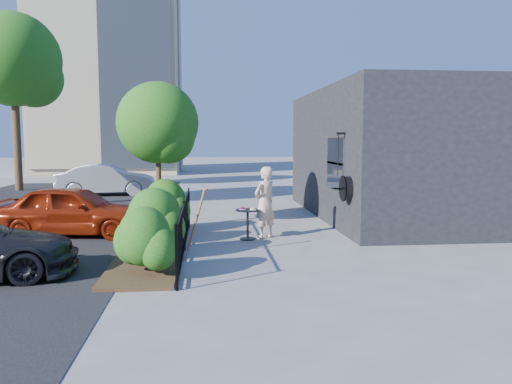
{
  "coord_description": "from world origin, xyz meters",
  "views": [
    {
      "loc": [
        -1.01,
        -10.97,
        2.44
      ],
      "look_at": [
        0.17,
        0.79,
        1.2
      ],
      "focal_mm": 35.0,
      "sensor_mm": 36.0,
      "label": 1
    }
  ],
  "objects": [
    {
      "name": "woman",
      "position": [
        0.44,
        1.21,
        0.89
      ],
      "size": [
        0.77,
        0.74,
        1.78
      ],
      "primitive_type": "imported",
      "rotation": [
        0.0,
        0.0,
        3.83
      ],
      "color": "beige",
      "rests_on": "ground"
    },
    {
      "name": "street_tree_far",
      "position": [
        -9.94,
        13.96,
        5.92
      ],
      "size": [
        4.4,
        4.4,
        8.28
      ],
      "color": "#3F2B19",
      "rests_on": "ground"
    },
    {
      "name": "cafe_table",
      "position": [
        -0.01,
        1.06,
        0.51
      ],
      "size": [
        0.59,
        0.59,
        0.79
      ],
      "rotation": [
        0.0,
        0.0,
        -0.15
      ],
      "color": "black",
      "rests_on": "ground"
    },
    {
      "name": "shrubs",
      "position": [
        -2.1,
        0.1,
        0.7
      ],
      "size": [
        1.1,
        5.6,
        1.24
      ],
      "color": "#1A5012",
      "rests_on": "ground"
    },
    {
      "name": "fence",
      "position": [
        -1.5,
        0.0,
        0.56
      ],
      "size": [
        0.05,
        6.05,
        1.1
      ],
      "color": "black",
      "rests_on": "ground"
    },
    {
      "name": "patio_tree",
      "position": [
        -2.24,
        2.76,
        2.76
      ],
      "size": [
        2.2,
        2.2,
        3.94
      ],
      "color": "#3F2B19",
      "rests_on": "ground"
    },
    {
      "name": "car_red",
      "position": [
        -4.4,
        2.04,
        0.65
      ],
      "size": [
        3.96,
        2.0,
        1.29
      ],
      "primitive_type": "imported",
      "rotation": [
        0.0,
        0.0,
        1.44
      ],
      "color": "maroon",
      "rests_on": "ground"
    },
    {
      "name": "ground",
      "position": [
        0.0,
        0.0,
        0.0
      ],
      "size": [
        120.0,
        120.0,
        0.0
      ],
      "primitive_type": "plane",
      "color": "gray",
      "rests_on": "ground"
    },
    {
      "name": "car_silver",
      "position": [
        -5.37,
        11.45,
        0.69
      ],
      "size": [
        4.29,
        1.81,
        1.38
      ],
      "primitive_type": "imported",
      "rotation": [
        0.0,
        0.0,
        1.66
      ],
      "color": "#B0B0B5",
      "rests_on": "ground"
    },
    {
      "name": "planting_bed",
      "position": [
        -2.2,
        0.0,
        0.04
      ],
      "size": [
        1.3,
        6.0,
        0.08
      ],
      "primitive_type": "cube",
      "color": "#382616",
      "rests_on": "ground"
    },
    {
      "name": "shop_building",
      "position": [
        5.5,
        4.5,
        2.0
      ],
      "size": [
        6.22,
        9.0,
        4.0
      ],
      "color": "black",
      "rests_on": "ground"
    },
    {
      "name": "shovel",
      "position": [
        -1.26,
        -0.71,
        0.65
      ],
      "size": [
        0.5,
        0.19,
        1.48
      ],
      "color": "brown",
      "rests_on": "ground"
    }
  ]
}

